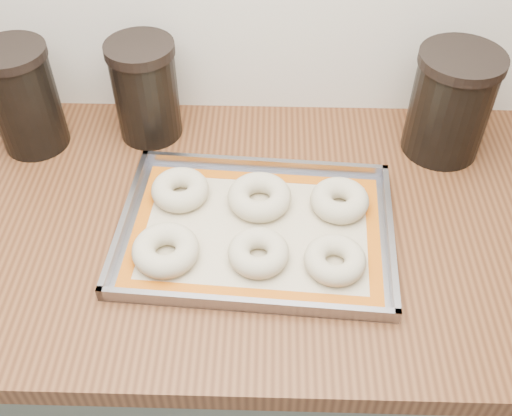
{
  "coord_description": "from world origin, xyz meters",
  "views": [
    {
      "loc": [
        0.02,
        0.95,
        1.66
      ],
      "look_at": [
        -0.0,
        1.64,
        0.96
      ],
      "focal_mm": 42.0,
      "sensor_mm": 36.0,
      "label": 1
    }
  ],
  "objects_px": {
    "canister_left": "(24,98)",
    "canister_right": "(450,104)",
    "bagel_back_mid": "(259,197)",
    "bagel_front_mid": "(259,253)",
    "bagel_front_right": "(335,260)",
    "bagel_front_left": "(166,250)",
    "bagel_back_left": "(180,190)",
    "bagel_back_right": "(340,200)",
    "canister_mid": "(146,90)",
    "baking_tray": "(256,230)"
  },
  "relations": [
    {
      "from": "canister_mid",
      "to": "canister_right",
      "type": "distance_m",
      "value": 0.57
    },
    {
      "from": "canister_mid",
      "to": "bagel_front_left",
      "type": "bearing_deg",
      "value": -77.37
    },
    {
      "from": "bagel_back_left",
      "to": "bagel_front_mid",
      "type": "bearing_deg",
      "value": -44.68
    },
    {
      "from": "canister_mid",
      "to": "canister_right",
      "type": "relative_size",
      "value": 0.96
    },
    {
      "from": "canister_mid",
      "to": "bagel_front_mid",
      "type": "bearing_deg",
      "value": -56.08
    },
    {
      "from": "canister_left",
      "to": "bagel_back_right",
      "type": "bearing_deg",
      "value": -16.42
    },
    {
      "from": "baking_tray",
      "to": "bagel_back_right",
      "type": "xyz_separation_m",
      "value": [
        0.14,
        0.06,
        0.02
      ]
    },
    {
      "from": "bagel_front_left",
      "to": "canister_right",
      "type": "height_order",
      "value": "canister_right"
    },
    {
      "from": "bagel_front_left",
      "to": "canister_right",
      "type": "relative_size",
      "value": 0.53
    },
    {
      "from": "baking_tray",
      "to": "canister_right",
      "type": "bearing_deg",
      "value": 33.73
    },
    {
      "from": "bagel_front_left",
      "to": "canister_left",
      "type": "xyz_separation_m",
      "value": [
        -0.3,
        0.29,
        0.08
      ]
    },
    {
      "from": "bagel_back_right",
      "to": "canister_left",
      "type": "distance_m",
      "value": 0.62
    },
    {
      "from": "bagel_front_mid",
      "to": "bagel_front_right",
      "type": "height_order",
      "value": "same"
    },
    {
      "from": "bagel_back_right",
      "to": "canister_mid",
      "type": "relative_size",
      "value": 0.52
    },
    {
      "from": "bagel_back_left",
      "to": "bagel_back_mid",
      "type": "relative_size",
      "value": 0.91
    },
    {
      "from": "bagel_front_mid",
      "to": "bagel_back_left",
      "type": "bearing_deg",
      "value": 135.32
    },
    {
      "from": "bagel_back_left",
      "to": "bagel_back_right",
      "type": "bearing_deg",
      "value": -3.92
    },
    {
      "from": "bagel_front_left",
      "to": "bagel_back_left",
      "type": "bearing_deg",
      "value": 87.17
    },
    {
      "from": "bagel_back_right",
      "to": "bagel_back_mid",
      "type": "bearing_deg",
      "value": 177.92
    },
    {
      "from": "bagel_back_left",
      "to": "canister_left",
      "type": "height_order",
      "value": "canister_left"
    },
    {
      "from": "canister_left",
      "to": "canister_right",
      "type": "height_order",
      "value": "canister_left"
    },
    {
      "from": "canister_right",
      "to": "canister_left",
      "type": "bearing_deg",
      "value": -179.6
    },
    {
      "from": "bagel_front_mid",
      "to": "canister_right",
      "type": "height_order",
      "value": "canister_right"
    },
    {
      "from": "bagel_front_left",
      "to": "bagel_front_right",
      "type": "relative_size",
      "value": 1.1
    },
    {
      "from": "bagel_front_mid",
      "to": "bagel_back_mid",
      "type": "height_order",
      "value": "bagel_back_mid"
    },
    {
      "from": "baking_tray",
      "to": "bagel_front_left",
      "type": "relative_size",
      "value": 4.39
    },
    {
      "from": "bagel_front_left",
      "to": "bagel_back_left",
      "type": "xyz_separation_m",
      "value": [
        0.01,
        0.14,
        -0.0
      ]
    },
    {
      "from": "bagel_front_right",
      "to": "bagel_back_right",
      "type": "distance_m",
      "value": 0.13
    },
    {
      "from": "baking_tray",
      "to": "canister_mid",
      "type": "distance_m",
      "value": 0.36
    },
    {
      "from": "bagel_front_mid",
      "to": "bagel_back_right",
      "type": "distance_m",
      "value": 0.18
    },
    {
      "from": "bagel_front_right",
      "to": "canister_left",
      "type": "height_order",
      "value": "canister_left"
    },
    {
      "from": "bagel_back_mid",
      "to": "canister_left",
      "type": "height_order",
      "value": "canister_left"
    },
    {
      "from": "bagel_front_mid",
      "to": "bagel_front_right",
      "type": "xyz_separation_m",
      "value": [
        0.12,
        -0.01,
        -0.0
      ]
    },
    {
      "from": "baking_tray",
      "to": "bagel_front_right",
      "type": "height_order",
      "value": "bagel_front_right"
    },
    {
      "from": "bagel_back_left",
      "to": "bagel_back_right",
      "type": "relative_size",
      "value": 1.0
    },
    {
      "from": "canister_right",
      "to": "bagel_front_left",
      "type": "bearing_deg",
      "value": -148.97
    },
    {
      "from": "bagel_back_right",
      "to": "canister_mid",
      "type": "height_order",
      "value": "canister_mid"
    },
    {
      "from": "canister_left",
      "to": "canister_right",
      "type": "bearing_deg",
      "value": 0.4
    },
    {
      "from": "baking_tray",
      "to": "canister_left",
      "type": "relative_size",
      "value": 2.29
    },
    {
      "from": "canister_left",
      "to": "canister_mid",
      "type": "relative_size",
      "value": 1.05
    },
    {
      "from": "bagel_front_right",
      "to": "canister_left",
      "type": "bearing_deg",
      "value": 151.72
    },
    {
      "from": "bagel_front_right",
      "to": "bagel_back_mid",
      "type": "xyz_separation_m",
      "value": [
        -0.12,
        0.14,
        0.0
      ]
    },
    {
      "from": "baking_tray",
      "to": "bagel_back_right",
      "type": "distance_m",
      "value": 0.16
    },
    {
      "from": "canister_mid",
      "to": "canister_left",
      "type": "bearing_deg",
      "value": -169.87
    },
    {
      "from": "bagel_front_left",
      "to": "bagel_back_mid",
      "type": "bearing_deg",
      "value": 40.47
    },
    {
      "from": "bagel_back_left",
      "to": "bagel_back_mid",
      "type": "xyz_separation_m",
      "value": [
        0.14,
        -0.01,
        -0.0
      ]
    },
    {
      "from": "baking_tray",
      "to": "bagel_front_left",
      "type": "height_order",
      "value": "bagel_front_left"
    },
    {
      "from": "bagel_front_mid",
      "to": "canister_mid",
      "type": "xyz_separation_m",
      "value": [
        -0.23,
        0.33,
        0.08
      ]
    },
    {
      "from": "bagel_front_left",
      "to": "bagel_back_right",
      "type": "height_order",
      "value": "same"
    },
    {
      "from": "bagel_front_right",
      "to": "canister_mid",
      "type": "height_order",
      "value": "canister_mid"
    }
  ]
}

